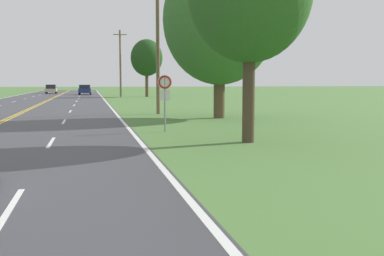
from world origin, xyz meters
name	(u,v)px	position (x,y,z in m)	size (l,w,h in m)	color
traffic_sign	(165,89)	(7.67, 19.29, 1.81)	(0.60, 0.10, 2.40)	gray
utility_pole_midground	(158,44)	(8.99, 30.61, 4.58)	(1.80, 0.24, 8.84)	brown
utility_pole_far	(120,63)	(8.73, 64.77, 4.64)	(1.80, 0.24, 8.97)	brown
tree_left_verge	(147,58)	(12.46, 66.39, 5.40)	(4.43, 4.43, 7.97)	brown
tree_behind_sign	(220,20)	(11.98, 26.35, 5.68)	(6.54, 6.54, 9.46)	brown
car_dark_blue_suv_approaching	(85,89)	(3.90, 79.30, 0.87)	(2.06, 4.38, 1.61)	black
car_champagne_hatchback_mid_near	(51,89)	(-2.04, 88.10, 0.84)	(1.90, 3.72, 1.59)	black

